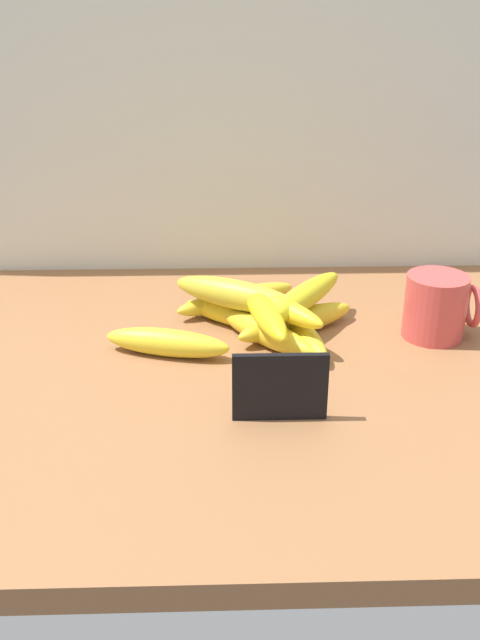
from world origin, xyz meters
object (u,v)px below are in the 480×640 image
object	(u,v)px
banana_0	(234,299)
banana_6	(233,295)
coffee_mug	(434,307)
banana_7	(263,313)
banana_8	(301,297)
banana_3	(299,333)
banana_5	(164,343)
banana_4	(264,333)
chalkboard_sign	(277,389)
banana_2	(235,316)
banana_9	(274,307)
banana_1	(294,322)

from	to	relation	value
banana_0	banana_6	world-z (taller)	banana_6
coffee_mug	banana_0	world-z (taller)	coffee_mug
banana_7	banana_8	size ratio (longest dim) A/B	0.83
banana_3	banana_5	size ratio (longest dim) A/B	0.93
coffee_mug	banana_5	world-z (taller)	coffee_mug
banana_4	banana_8	xyz separation A→B (cm)	(5.50, 3.90, 3.75)
banana_5	banana_8	size ratio (longest dim) A/B	0.84
chalkboard_sign	banana_4	bearing A→B (deg)	90.72
banana_2	banana_6	bearing A→B (deg)	-111.07
banana_2	banana_8	size ratio (longest dim) A/B	0.88
banana_3	banana_5	xyz separation A→B (cm)	(-18.77, -2.71, 0.19)
banana_6	banana_3	bearing A→B (deg)	-31.15
chalkboard_sign	banana_9	xyz separation A→B (cm)	(1.21, 20.50, 1.44)
banana_9	banana_1	bearing A→B (deg)	34.94
chalkboard_sign	coffee_mug	bearing A→B (deg)	41.43
banana_8	banana_1	bearing A→B (deg)	-153.72
chalkboard_sign	banana_2	bearing A→B (deg)	99.24
banana_2	banana_4	bearing A→B (deg)	-57.94
coffee_mug	banana_8	xyz separation A→B (cm)	(-18.90, 1.80, 0.95)
chalkboard_sign	banana_8	xyz separation A→B (cm)	(5.26, 23.13, 1.74)
banana_3	banana_5	distance (cm)	18.96
banana_4	banana_5	distance (cm)	14.08
banana_4	banana_5	bearing A→B (deg)	-168.55
banana_1	banana_4	size ratio (longest dim) A/B	1.10
chalkboard_sign	banana_5	xyz separation A→B (cm)	(-14.04, 16.44, -1.95)
banana_6	banana_8	xyz separation A→B (cm)	(9.70, -1.55, 0.14)
chalkboard_sign	banana_6	distance (cm)	25.13
banana_5	banana_8	xyz separation A→B (cm)	(19.30, 6.69, 3.69)
chalkboard_sign	banana_0	bearing A→B (deg)	97.36
coffee_mug	banana_4	xyz separation A→B (cm)	(-24.40, -2.10, -2.80)
banana_0	banana_2	world-z (taller)	banana_0
banana_6	banana_9	bearing A→B (deg)	-36.53
banana_7	banana_9	xyz separation A→B (cm)	(1.79, 2.59, -0.13)
banana_1	banana_3	distance (cm)	3.54
banana_8	banana_9	bearing A→B (deg)	-146.98
chalkboard_sign	banana_0	world-z (taller)	chalkboard_sign
banana_2	banana_3	size ratio (longest dim) A/B	1.14
coffee_mug	banana_1	size ratio (longest dim) A/B	0.51
banana_3	banana_4	world-z (taller)	banana_4
banana_0	banana_2	xyz separation A→B (cm)	(-0.02, -6.45, -0.09)
coffee_mug	banana_2	size ratio (longest dim) A/B	0.55
coffee_mug	banana_7	xyz separation A→B (cm)	(-24.75, -3.42, 0.79)
banana_1	banana_5	size ratio (longest dim) A/B	1.14
banana_9	banana_4	bearing A→B (deg)	-138.88
banana_1	banana_6	distance (cm)	9.65
coffee_mug	banana_9	world-z (taller)	coffee_mug
banana_8	banana_2	bearing A→B (deg)	166.10
banana_2	banana_9	size ratio (longest dim) A/B	1.07
coffee_mug	banana_4	size ratio (longest dim) A/B	0.57
coffee_mug	banana_6	size ratio (longest dim) A/B	0.51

